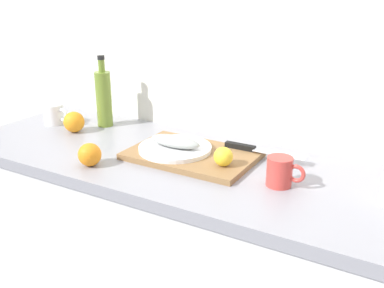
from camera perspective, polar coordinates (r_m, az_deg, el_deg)
The scene contains 12 objects.
back_wall at distance 1.67m, azimuth 9.17°, elevation 12.03°, with size 3.20×0.05×2.50m, color white.
kitchen_counter at distance 1.70m, azimuth 3.40°, elevation -17.11°, with size 2.00×0.60×0.90m.
cutting_board at distance 1.55m, azimuth -0.00°, elevation -1.39°, with size 0.43×0.29×0.02m, color olive.
white_plate at distance 1.56m, azimuth -2.15°, elevation -0.54°, with size 0.25×0.25×0.01m, color white.
fish_fillet at distance 1.55m, azimuth -2.17°, elevation 0.34°, with size 0.19×0.08×0.04m, color #999E99.
chef_knife at distance 1.56m, azimuth 7.81°, elevation -0.63°, with size 0.29×0.04×0.02m.
lemon_0 at distance 1.43m, azimuth 3.98°, elevation -1.60°, with size 0.06×0.06×0.06m, color yellow.
olive_oil_bottle at distance 1.89m, azimuth -11.11°, elevation 5.78°, with size 0.06×0.06×0.29m.
coffee_mug_0 at distance 1.98m, azimuth -17.05°, elevation 3.62°, with size 0.12×0.08×0.09m.
coffee_mug_2 at distance 1.36m, azimuth 11.13°, elevation -3.45°, with size 0.12×0.08×0.09m.
orange_0 at distance 1.51m, azimuth -12.81°, elevation -1.32°, with size 0.08×0.08×0.08m, color orange.
orange_3 at distance 1.86m, azimuth -14.70°, elevation 2.71°, with size 0.08×0.08×0.08m, color orange.
Camera 1 is at (0.59, -1.21, 1.48)m, focal length 42.17 mm.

